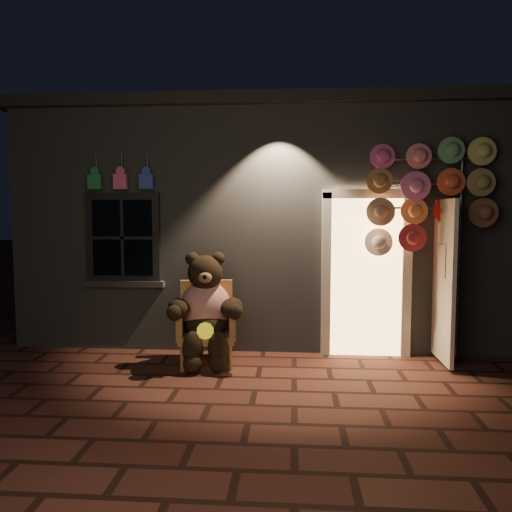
# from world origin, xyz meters

# --- Properties ---
(ground) EXTENTS (60.00, 60.00, 0.00)m
(ground) POSITION_xyz_m (0.00, 0.00, 0.00)
(ground) COLOR #582D21
(ground) RESTS_ON ground
(shop_building) EXTENTS (7.30, 5.95, 3.51)m
(shop_building) POSITION_xyz_m (0.00, 3.99, 1.74)
(shop_building) COLOR slate
(shop_building) RESTS_ON ground
(wicker_armchair) EXTENTS (0.79, 0.73, 1.02)m
(wicker_armchair) POSITION_xyz_m (-0.69, 0.97, 0.51)
(wicker_armchair) COLOR #B59046
(wicker_armchair) RESTS_ON ground
(teddy_bear) EXTENTS (1.00, 0.84, 1.40)m
(teddy_bear) POSITION_xyz_m (-0.67, 0.84, 0.70)
(teddy_bear) COLOR #B61D13
(teddy_bear) RESTS_ON ground
(hat_rack) EXTENTS (1.58, 0.22, 2.79)m
(hat_rack) POSITION_xyz_m (2.07, 1.28, 2.13)
(hat_rack) COLOR #59595E
(hat_rack) RESTS_ON ground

